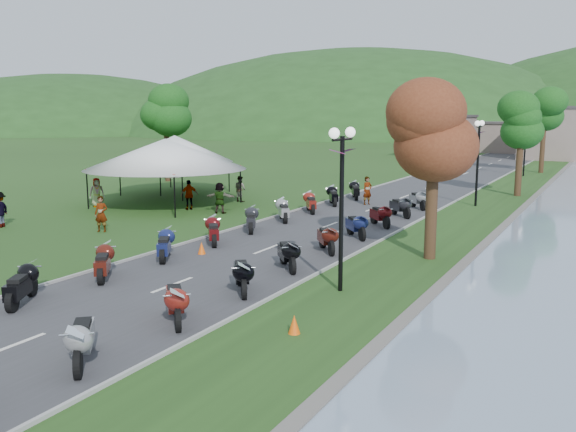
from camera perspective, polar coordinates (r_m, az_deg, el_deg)
The scene contains 11 objects.
road at distance 41.13m, azimuth 10.86°, elevation 1.78°, with size 7.00×120.00×0.02m, color #3D3D40.
hills_backdrop at distance 199.32m, azimuth 25.19°, elevation 7.11°, with size 360.00×120.00×76.00m, color #285621, non-canonical shape.
far_building at distance 85.13m, azimuth 18.99°, elevation 7.07°, with size 18.00×16.00×5.00m, color gray.
moto_row_left at distance 21.27m, azimuth -17.03°, elevation -4.21°, with size 2.60×46.26×1.10m, color #331411, non-canonical shape.
moto_row_right at distance 20.25m, azimuth -2.12°, elevation -4.48°, with size 2.60×37.08×1.10m, color #331411, non-canonical shape.
vendor_tent_main at distance 37.06m, azimuth -11.34°, elevation 4.03°, with size 6.38×6.38×4.00m, color white, non-canonical shape.
vendor_tent_side at distance 42.53m, azimuth -10.49°, elevation 4.75°, with size 5.25×5.25×4.00m, color white, non-canonical shape.
tree_lakeside at distance 23.26m, azimuth 13.46°, elevation 5.65°, with size 2.86×2.86×7.96m, color #1E601B, non-canonical shape.
pedestrian_a at distance 29.78m, azimuth -17.00°, elevation -1.42°, with size 0.62×0.45×1.69m, color slate.
pedestrian_b at distance 38.36m, azimuth -4.50°, elevation 1.36°, with size 0.79×0.43×1.62m, color slate.
pedestrian_c at distance 32.75m, azimuth -25.27°, elevation -0.95°, with size 1.12×0.46×1.74m, color slate.
Camera 1 is at (12.32, 1.14, 5.47)m, focal length 38.00 mm.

